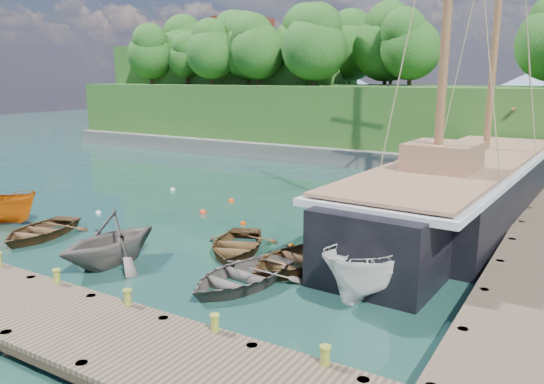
{
  "coord_description": "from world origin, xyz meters",
  "views": [
    {
      "loc": [
        12.45,
        -14.65,
        6.74
      ],
      "look_at": [
        1.15,
        3.94,
        2.0
      ],
      "focal_mm": 35.0,
      "sensor_mm": 36.0,
      "label": 1
    }
  ],
  "objects": [
    {
      "name": "bollard_3",
      "position": [
        5.0,
        -5.1,
        0.0
      ],
      "size": [
        0.26,
        0.26,
        0.45
      ],
      "primitive_type": "cylinder",
      "color": "olive",
      "rests_on": "ground"
    },
    {
      "name": "mooring_buoy_7",
      "position": [
        2.49,
        3.26,
        0.0
      ],
      "size": [
        0.28,
        0.28,
        0.28
      ],
      "primitive_type": "sphere",
      "color": "orange",
      "rests_on": "ground"
    },
    {
      "name": "bollard_0",
      "position": [
        -4.0,
        -5.1,
        0.0
      ],
      "size": [
        0.26,
        0.26,
        0.45
      ],
      "primitive_type": "cylinder",
      "color": "olive",
      "rests_on": "ground"
    },
    {
      "name": "mooring_buoy_4",
      "position": [
        -4.22,
        8.46,
        0.0
      ],
      "size": [
        0.34,
        0.34,
        0.34
      ],
      "primitive_type": "sphere",
      "color": "#D7430C",
      "rests_on": "ground"
    },
    {
      "name": "mooring_buoy_6",
      "position": [
        -9.03,
        9.08,
        0.0
      ],
      "size": [
        0.31,
        0.31,
        0.31
      ],
      "primitive_type": "sphere",
      "color": "silver",
      "rests_on": "ground"
    },
    {
      "name": "mooring_buoy_2",
      "position": [
        -1.09,
        5.03,
        0.0
      ],
      "size": [
        0.29,
        0.29,
        0.29
      ],
      "primitive_type": "sphere",
      "color": "#DA4300",
      "rests_on": "ground"
    },
    {
      "name": "mooring_buoy_1",
      "position": [
        -4.0,
        5.7,
        0.0
      ],
      "size": [
        0.36,
        0.36,
        0.36
      ],
      "primitive_type": "sphere",
      "color": "red",
      "rests_on": "ground"
    },
    {
      "name": "mooring_buoy_5",
      "position": [
        0.45,
        12.44,
        0.0
      ],
      "size": [
        0.36,
        0.36,
        0.36
      ],
      "primitive_type": "sphere",
      "color": "#FB4718",
      "rests_on": "ground"
    },
    {
      "name": "mooring_buoy_3",
      "position": [
        2.12,
        6.39,
        0.0
      ],
      "size": [
        0.32,
        0.32,
        0.32
      ],
      "primitive_type": "sphere",
      "color": "white",
      "rests_on": "ground"
    },
    {
      "name": "rowboat_1",
      "position": [
        -2.22,
        -1.95,
        0.0
      ],
      "size": [
        3.79,
        4.31,
        2.15
      ],
      "primitive_type": "imported",
      "rotation": [
        0.0,
        0.0,
        -0.07
      ],
      "color": "#685E57",
      "rests_on": "ground"
    },
    {
      "name": "schooner",
      "position": [
        7.31,
        11.5,
        1.24
      ],
      "size": [
        6.62,
        29.83,
        22.26
      ],
      "rotation": [
        0.0,
        0.0,
        -0.05
      ],
      "color": "black",
      "rests_on": "ground"
    },
    {
      "name": "rowboat_3",
      "position": [
        3.02,
        -1.15,
        0.0
      ],
      "size": [
        3.66,
        4.7,
        0.89
      ],
      "primitive_type": "imported",
      "rotation": [
        0.0,
        0.0,
        -0.14
      ],
      "color": "#5A534C",
      "rests_on": "ground"
    },
    {
      "name": "rowboat_4",
      "position": [
        0.95,
        1.56,
        0.0
      ],
      "size": [
        4.25,
        4.89,
        0.85
      ],
      "primitive_type": "imported",
      "rotation": [
        0.0,
        0.0,
        0.39
      ],
      "color": "#4F351B",
      "rests_on": "ground"
    },
    {
      "name": "bollard_2",
      "position": [
        2.0,
        -5.1,
        0.0
      ],
      "size": [
        0.26,
        0.26,
        0.45
      ],
      "primitive_type": "cylinder",
      "color": "olive",
      "rests_on": "ground"
    },
    {
      "name": "dock_near",
      "position": [
        2.0,
        -6.5,
        0.43
      ],
      "size": [
        20.0,
        3.2,
        1.1
      ],
      "color": "#433629",
      "rests_on": "ground"
    },
    {
      "name": "cabin_boat_white",
      "position": [
        7.14,
        0.65,
        0.0
      ],
      "size": [
        2.85,
        5.65,
        2.08
      ],
      "primitive_type": "imported",
      "rotation": [
        0.0,
        0.0,
        -0.16
      ],
      "color": "silver",
      "rests_on": "ground"
    },
    {
      "name": "ground",
      "position": [
        0.0,
        0.0,
        0.0
      ],
      "size": [
        160.0,
        160.0,
        0.0
      ],
      "primitive_type": "plane",
      "color": "#163732",
      "rests_on": "ground"
    },
    {
      "name": "mooring_buoy_0",
      "position": [
        -8.46,
        2.89,
        0.0
      ],
      "size": [
        0.29,
        0.29,
        0.29
      ],
      "primitive_type": "sphere",
      "color": "white",
      "rests_on": "ground"
    },
    {
      "name": "distant_ridge",
      "position": [
        4.3,
        70.0,
        4.35
      ],
      "size": [
        117.0,
        40.0,
        10.0
      ],
      "color": "#728CA5",
      "rests_on": "ground"
    },
    {
      "name": "bollard_1",
      "position": [
        -1.0,
        -5.1,
        0.0
      ],
      "size": [
        0.26,
        0.26,
        0.45
      ],
      "primitive_type": "cylinder",
      "color": "olive",
      "rests_on": "ground"
    },
    {
      "name": "rowboat_0",
      "position": [
        -7.4,
        -1.19,
        0.0
      ],
      "size": [
        3.84,
        4.67,
        0.84
      ],
      "primitive_type": "imported",
      "rotation": [
        0.0,
        0.0,
        0.26
      ],
      "color": "brown",
      "rests_on": "ground"
    },
    {
      "name": "rowboat_2",
      "position": [
        3.81,
        1.21,
        0.0
      ],
      "size": [
        4.04,
        5.0,
        0.92
      ],
      "primitive_type": "imported",
      "rotation": [
        0.0,
        0.0,
        -0.22
      ],
      "color": "brown",
      "rests_on": "ground"
    },
    {
      "name": "headland",
      "position": [
        -12.88,
        31.36,
        5.54
      ],
      "size": [
        51.0,
        19.31,
        12.9
      ],
      "color": "#474744",
      "rests_on": "ground"
    }
  ]
}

